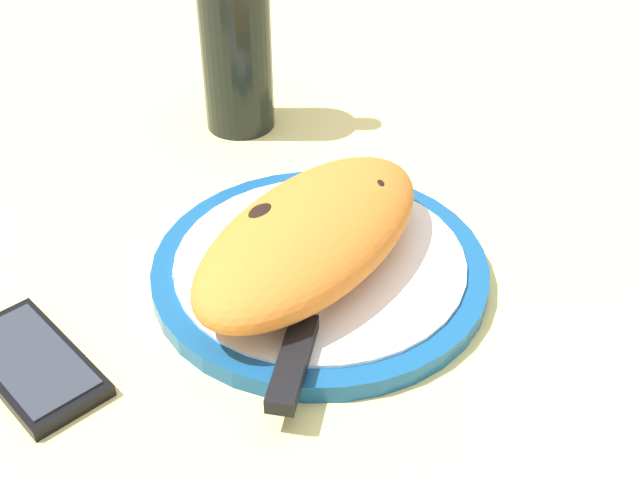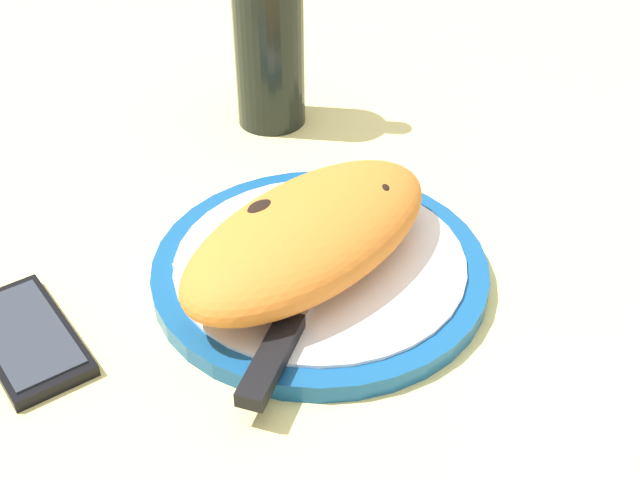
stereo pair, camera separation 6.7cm
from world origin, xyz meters
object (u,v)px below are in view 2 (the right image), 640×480
at_px(smartphone, 27,338).
at_px(knife, 287,330).
at_px(wine_bottle, 269,35).
at_px(fork, 250,239).
at_px(plate, 320,269).
at_px(calzone, 312,237).

bearing_deg(smartphone, knife, 131.91).
height_order(knife, wine_bottle, wine_bottle).
bearing_deg(fork, smartphone, -12.75).
bearing_deg(knife, plate, -150.20).
xyz_separation_m(calzone, knife, (0.07, 0.04, -0.03)).
relative_size(plate, knife, 1.35).
height_order(smartphone, wine_bottle, wine_bottle).
height_order(calzone, smartphone, calzone).
height_order(plate, wine_bottle, wine_bottle).
relative_size(knife, wine_bottle, 0.81).
height_order(fork, smartphone, fork).
relative_size(calzone, knife, 1.25).
bearing_deg(wine_bottle, fork, 43.56).
height_order(fork, knife, knife).
bearing_deg(smartphone, wine_bottle, -161.28).
xyz_separation_m(fork, smartphone, (0.19, -0.04, -0.02)).
relative_size(plate, smartphone, 2.04).
xyz_separation_m(knife, smartphone, (0.13, -0.15, -0.02)).
relative_size(plate, fork, 1.59).
xyz_separation_m(plate, fork, (0.02, -0.06, 0.01)).
bearing_deg(fork, plate, 112.11).
distance_m(fork, knife, 0.12).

